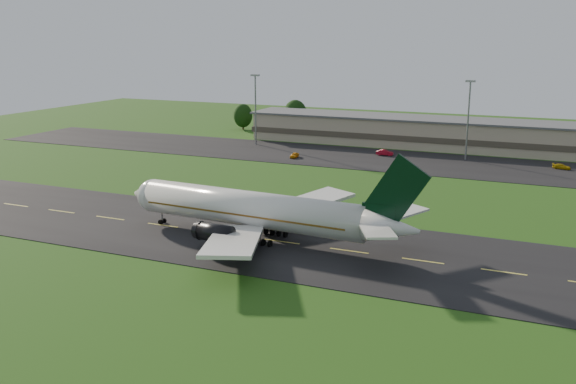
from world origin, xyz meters
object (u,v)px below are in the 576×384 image
at_px(light_mast_centre, 469,111).
at_px(service_vehicle_b, 385,153).
at_px(terminal, 480,136).
at_px(light_mast_west, 255,101).
at_px(service_vehicle_a, 294,155).
at_px(airliner, 256,210).
at_px(service_vehicle_d, 562,167).

relative_size(light_mast_centre, service_vehicle_b, 4.51).
height_order(terminal, light_mast_west, light_mast_west).
bearing_deg(light_mast_west, service_vehicle_a, -38.65).
xyz_separation_m(light_mast_centre, service_vehicle_b, (-20.68, -2.14, -11.89)).
xyz_separation_m(service_vehicle_a, service_vehicle_b, (20.78, 12.69, 0.08)).
distance_m(airliner, service_vehicle_d, 88.73).
bearing_deg(service_vehicle_b, service_vehicle_d, -94.57).
distance_m(light_mast_centre, service_vehicle_d, 26.01).
relative_size(terminal, light_mast_centre, 7.13).
distance_m(light_mast_centre, service_vehicle_b, 23.95).
distance_m(terminal, service_vehicle_d, 28.81).
distance_m(light_mast_west, service_vehicle_d, 83.81).
xyz_separation_m(terminal, service_vehicle_a, (-42.85, -31.02, -3.23)).
bearing_deg(light_mast_west, service_vehicle_b, -3.12).
bearing_deg(airliner, service_vehicle_d, 63.95).
distance_m(airliner, light_mast_west, 89.66).
bearing_deg(service_vehicle_d, terminal, 59.98).
xyz_separation_m(light_mast_west, service_vehicle_d, (82.90, -2.72, -12.03)).
height_order(service_vehicle_b, service_vehicle_d, service_vehicle_b).
distance_m(terminal, service_vehicle_b, 28.86).
distance_m(service_vehicle_a, service_vehicle_d, 65.48).
xyz_separation_m(light_mast_west, service_vehicle_b, (39.32, -2.14, -11.89)).
distance_m(service_vehicle_a, service_vehicle_b, 24.35).
relative_size(service_vehicle_a, service_vehicle_b, 0.86).
distance_m(airliner, light_mast_centre, 83.01).
relative_size(airliner, service_vehicle_b, 11.36).
xyz_separation_m(service_vehicle_b, service_vehicle_d, (43.57, -0.57, -0.14)).
relative_size(light_mast_west, service_vehicle_d, 4.89).
relative_size(light_mast_west, service_vehicle_a, 5.24).
height_order(service_vehicle_a, service_vehicle_d, service_vehicle_a).
bearing_deg(airliner, terminal, 80.43).
height_order(service_vehicle_a, service_vehicle_b, service_vehicle_b).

